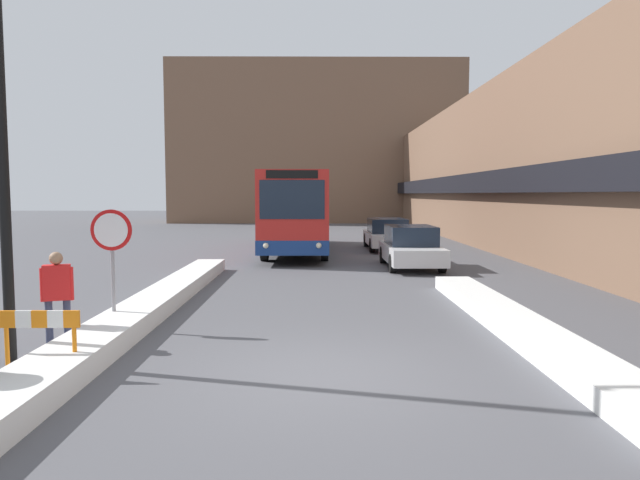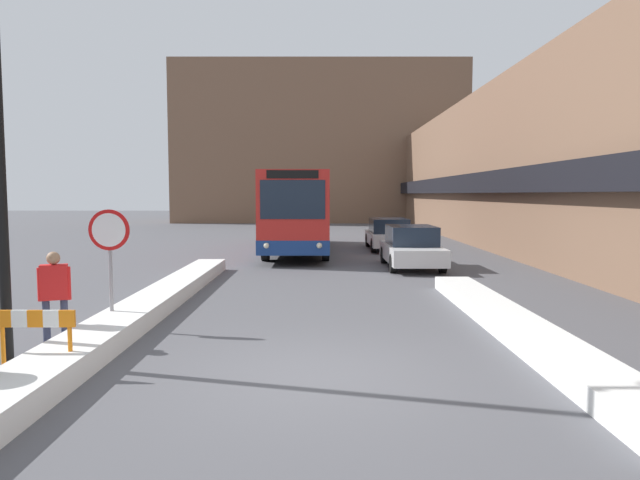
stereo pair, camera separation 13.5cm
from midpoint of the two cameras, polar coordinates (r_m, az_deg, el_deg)
name	(u,v)px [view 2 (the right image)]	position (r m, az deg, el deg)	size (l,w,h in m)	color
ground_plane	(317,376)	(8.21, 0.23, -13.44)	(160.00, 160.00, 0.00)	#515156
building_row_right	(499,172)	(33.36, 17.58, 6.45)	(5.50, 60.00, 7.49)	brown
building_backdrop_far	(320,145)	(53.51, 0.06, 9.48)	(26.00, 8.00, 14.17)	brown
snow_bank_left	(129,319)	(11.48, -18.26, -7.50)	(0.90, 16.83, 0.36)	silver
snow_bank_right	(517,326)	(11.02, 19.44, -8.14)	(0.90, 10.23, 0.32)	silver
city_bus	(299,210)	(25.13, -1.95, 2.97)	(2.57, 11.36, 3.40)	red
parked_car_front	(412,247)	(19.95, 9.34, -0.69)	(1.80, 4.22, 1.45)	silver
parked_car_back	(389,234)	(26.36, 7.06, 0.61)	(1.88, 4.54, 1.42)	silver
stop_sign	(110,243)	(11.23, -19.95, -0.28)	(0.76, 0.08, 2.26)	gray
street_lamp	(15,86)	(9.66, -27.81, 13.43)	(1.46, 0.36, 6.68)	black
pedestrian	(55,289)	(10.49, -24.66, -4.51)	(0.50, 0.32, 1.59)	#333851
construction_barricade	(36,329)	(8.90, -26.11, -8.03)	(1.10, 0.06, 0.94)	orange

